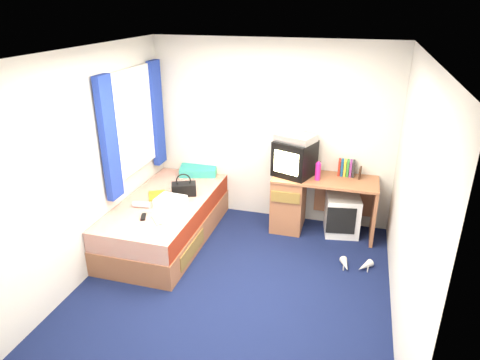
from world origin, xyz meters
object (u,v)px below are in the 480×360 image
(desk, at_px, (302,200))
(vcr, at_px, (296,138))
(aerosol_can, at_px, (319,169))
(colour_swatch_fan, at_px, (157,220))
(remote_control, at_px, (143,217))
(white_heels, at_px, (355,265))
(water_bottle, at_px, (141,205))
(pillow, at_px, (198,170))
(crt_tv, at_px, (295,158))
(magazine, at_px, (157,195))
(picture_frame, at_px, (360,173))
(towel, at_px, (170,202))
(bed, at_px, (167,219))
(handbag, at_px, (184,189))
(pink_water_bottle, at_px, (318,172))
(storage_cube, at_px, (342,215))

(desk, height_order, vcr, vcr)
(aerosol_can, bearing_deg, desk, -155.84)
(colour_swatch_fan, xyz_separation_m, remote_control, (-0.18, 0.03, 0.00))
(white_heels, bearing_deg, water_bottle, -174.91)
(pillow, xyz_separation_m, colour_swatch_fan, (0.05, -1.43, -0.05))
(crt_tv, distance_m, magazine, 1.79)
(picture_frame, distance_m, magazine, 2.56)
(magazine, bearing_deg, colour_swatch_fan, -64.51)
(pillow, distance_m, colour_swatch_fan, 1.43)
(remote_control, bearing_deg, vcr, 17.11)
(pillow, height_order, crt_tv, crt_tv)
(picture_frame, relative_size, towel, 0.43)
(bed, relative_size, handbag, 5.78)
(bed, distance_m, vcr, 1.91)
(vcr, bearing_deg, magazine, -136.52)
(handbag, height_order, towel, handbag)
(aerosol_can, bearing_deg, remote_control, -144.08)
(bed, xyz_separation_m, pink_water_bottle, (1.77, 0.65, 0.59))
(desk, xyz_separation_m, white_heels, (0.73, -0.78, -0.37))
(crt_tv, height_order, magazine, crt_tv)
(towel, relative_size, colour_swatch_fan, 1.47)
(vcr, relative_size, white_heels, 1.19)
(magazine, relative_size, colour_swatch_fan, 1.27)
(crt_tv, xyz_separation_m, remote_control, (-1.50, -1.23, -0.42))
(vcr, distance_m, white_heels, 1.67)
(crt_tv, bearing_deg, vcr, 90.00)
(water_bottle, bearing_deg, pillow, 76.66)
(picture_frame, bearing_deg, pink_water_bottle, -152.16)
(picture_frame, bearing_deg, magazine, -155.92)
(desk, distance_m, white_heels, 1.13)
(crt_tv, height_order, white_heels, crt_tv)
(water_bottle, bearing_deg, towel, 22.48)
(bed, relative_size, storage_cube, 3.84)
(crt_tv, distance_m, handbag, 1.45)
(handbag, bearing_deg, white_heels, -29.92)
(desk, relative_size, white_heels, 3.37)
(remote_control, bearing_deg, aerosol_can, 13.63)
(storage_cube, height_order, vcr, vcr)
(picture_frame, bearing_deg, aerosol_can, -169.73)
(aerosol_can, height_order, towel, aerosol_can)
(pink_water_bottle, xyz_separation_m, white_heels, (0.55, -0.69, -0.82))
(bed, relative_size, pillow, 3.96)
(aerosol_can, height_order, colour_swatch_fan, aerosol_can)
(white_heels, bearing_deg, bed, 179.00)
(picture_frame, bearing_deg, vcr, -165.86)
(colour_swatch_fan, distance_m, remote_control, 0.18)
(aerosol_can, xyz_separation_m, towel, (-1.64, -0.95, -0.24))
(handbag, relative_size, colour_swatch_fan, 1.57)
(remote_control, bearing_deg, bed, 63.28)
(picture_frame, bearing_deg, bed, -153.20)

